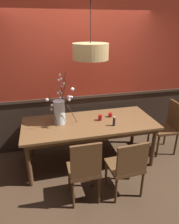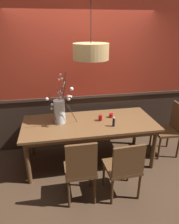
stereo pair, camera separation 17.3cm
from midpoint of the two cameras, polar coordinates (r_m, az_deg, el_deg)
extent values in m
plane|color=#422D1E|center=(3.80, 1.34, -13.38)|extent=(24.00, 24.00, 0.00)
cube|color=#2D2119|center=(4.13, -0.56, -2.27)|extent=(4.96, 0.12, 0.98)
cube|color=#3E2E24|center=(3.93, -0.56, 4.43)|extent=(4.96, 0.14, 0.05)
cube|color=maroon|center=(3.75, -0.64, 17.48)|extent=(4.96, 0.12, 1.82)
cube|color=brown|center=(3.41, 1.46, -3.13)|extent=(2.20, 0.96, 0.04)
cube|color=brown|center=(3.43, 1.45, -4.01)|extent=(2.09, 0.85, 0.08)
cylinder|color=brown|center=(3.23, -15.40, -13.67)|extent=(0.07, 0.07, 0.73)
cylinder|color=brown|center=(3.61, 18.85, -9.85)|extent=(0.07, 0.07, 0.73)
cylinder|color=brown|center=(3.89, -14.68, -6.87)|extent=(0.07, 0.07, 0.73)
cylinder|color=brown|center=(4.21, 13.88, -4.35)|extent=(0.07, 0.07, 0.73)
cube|color=brown|center=(4.25, -5.36, -2.21)|extent=(0.44, 0.45, 0.04)
cube|color=brown|center=(4.32, -5.63, 2.10)|extent=(0.40, 0.05, 0.49)
cylinder|color=#492F1A|center=(4.20, -2.66, -6.06)|extent=(0.04, 0.04, 0.43)
cylinder|color=#492F1A|center=(4.19, -7.56, -6.34)|extent=(0.04, 0.04, 0.43)
cylinder|color=#492F1A|center=(4.52, -3.11, -3.82)|extent=(0.04, 0.04, 0.43)
cylinder|color=#492F1A|center=(4.51, -7.65, -4.08)|extent=(0.04, 0.04, 0.43)
cube|color=brown|center=(2.85, -0.91, -15.83)|extent=(0.41, 0.39, 0.04)
cube|color=brown|center=(2.55, -0.26, -13.67)|extent=(0.39, 0.04, 0.48)
cylinder|color=#492F1A|center=(3.11, -4.75, -17.79)|extent=(0.04, 0.04, 0.44)
cylinder|color=#492F1A|center=(3.16, 1.86, -17.07)|extent=(0.04, 0.04, 0.44)
cylinder|color=#492F1A|center=(2.87, -3.97, -22.02)|extent=(0.04, 0.04, 0.44)
cylinder|color=#492F1A|center=(2.92, 3.34, -21.14)|extent=(0.04, 0.04, 0.44)
cube|color=brown|center=(4.05, 21.71, -5.05)|extent=(0.44, 0.45, 0.04)
cube|color=brown|center=(4.03, 24.66, -1.36)|extent=(0.05, 0.41, 0.50)
cylinder|color=#492F1A|center=(3.94, 20.13, -9.65)|extent=(0.04, 0.04, 0.44)
cylinder|color=#492F1A|center=(4.22, 17.88, -7.04)|extent=(0.04, 0.04, 0.44)
cylinder|color=#492F1A|center=(4.12, 24.68, -8.95)|extent=(0.04, 0.04, 0.44)
cylinder|color=#492F1A|center=(4.38, 22.21, -6.52)|extent=(0.04, 0.04, 0.44)
cube|color=brown|center=(4.34, 3.50, -1.62)|extent=(0.43, 0.40, 0.04)
cube|color=brown|center=(4.41, 3.14, 2.04)|extent=(0.39, 0.05, 0.42)
cylinder|color=#492F1A|center=(4.34, 6.15, -5.18)|extent=(0.04, 0.04, 0.43)
cylinder|color=#492F1A|center=(4.27, 1.52, -5.52)|extent=(0.04, 0.04, 0.43)
cylinder|color=#492F1A|center=(4.62, 5.20, -3.30)|extent=(0.04, 0.04, 0.43)
cylinder|color=#492F1A|center=(4.56, 0.85, -3.59)|extent=(0.04, 0.04, 0.43)
cube|color=brown|center=(2.98, 10.72, -14.89)|extent=(0.48, 0.45, 0.04)
cube|color=brown|center=(2.70, 12.79, -13.28)|extent=(0.43, 0.06, 0.43)
cylinder|color=#492F1A|center=(3.20, 5.64, -16.86)|extent=(0.04, 0.04, 0.42)
cylinder|color=#492F1A|center=(3.33, 12.33, -15.54)|extent=(0.04, 0.04, 0.42)
cylinder|color=#492F1A|center=(2.94, 8.13, -21.28)|extent=(0.04, 0.04, 0.42)
cylinder|color=#492F1A|center=(3.08, 15.40, -19.56)|extent=(0.04, 0.04, 0.42)
cylinder|color=silver|center=(3.33, -6.93, 0.09)|extent=(0.18, 0.18, 0.39)
cylinder|color=silver|center=(3.39, -6.81, -2.21)|extent=(0.16, 0.16, 0.09)
cylinder|color=#472D23|center=(3.30, -8.64, 0.65)|extent=(0.10, 0.21, 0.48)
sphere|color=white|center=(3.29, -9.08, 0.94)|extent=(0.04, 0.04, 0.04)
sphere|color=white|center=(3.17, -10.25, 3.62)|extent=(0.05, 0.05, 0.05)
sphere|color=white|center=(3.23, -8.97, 2.06)|extent=(0.04, 0.04, 0.04)
cylinder|color=#472D23|center=(3.37, -6.04, 3.36)|extent=(0.15, 0.06, 0.71)
sphere|color=white|center=(3.33, -5.98, 7.17)|extent=(0.04, 0.04, 0.04)
sphere|color=white|center=(3.35, -5.55, 7.85)|extent=(0.03, 0.03, 0.03)
sphere|color=white|center=(3.36, -6.30, 9.23)|extent=(0.05, 0.05, 0.05)
sphere|color=white|center=(3.36, -5.62, 8.07)|extent=(0.05, 0.05, 0.05)
sphere|color=white|center=(3.36, -6.61, 5.77)|extent=(0.04, 0.04, 0.04)
cylinder|color=#472D23|center=(3.37, -6.22, 2.97)|extent=(0.15, 0.09, 0.66)
sphere|color=white|center=(3.38, -6.72, 4.66)|extent=(0.04, 0.04, 0.04)
sphere|color=white|center=(3.34, -6.38, 5.34)|extent=(0.04, 0.04, 0.04)
sphere|color=white|center=(3.38, -6.13, 3.46)|extent=(0.03, 0.03, 0.03)
cylinder|color=#472D23|center=(3.32, -6.80, 4.18)|extent=(0.24, 0.11, 0.83)
sphere|color=white|center=(3.32, -7.02, 8.95)|extent=(0.04, 0.04, 0.04)
sphere|color=white|center=(3.30, -6.60, 10.40)|extent=(0.03, 0.03, 0.03)
sphere|color=white|center=(3.32, -7.15, 5.41)|extent=(0.04, 0.04, 0.04)
sphere|color=white|center=(3.29, -6.62, 4.10)|extent=(0.04, 0.04, 0.04)
cylinder|color=#472D23|center=(3.16, -4.74, 2.01)|extent=(0.33, 0.22, 0.70)
sphere|color=white|center=(3.11, -4.30, 3.66)|extent=(0.05, 0.05, 0.05)
sphere|color=white|center=(3.12, -4.27, 3.53)|extent=(0.05, 0.05, 0.05)
sphere|color=white|center=(3.01, -3.59, 4.27)|extent=(0.04, 0.04, 0.04)
sphere|color=white|center=(3.04, -4.36, 4.32)|extent=(0.06, 0.06, 0.06)
sphere|color=white|center=(2.98, -3.35, 6.45)|extent=(0.05, 0.05, 0.05)
cylinder|color=#9E0F14|center=(3.59, 7.42, -0.98)|extent=(0.07, 0.07, 0.07)
torus|color=red|center=(3.57, 7.45, -0.51)|extent=(0.07, 0.07, 0.01)
cylinder|color=silver|center=(3.59, 7.42, -1.13)|extent=(0.05, 0.05, 0.04)
cylinder|color=#9E0F14|center=(3.44, 4.50, -1.68)|extent=(0.06, 0.06, 0.10)
torus|color=red|center=(3.42, 4.52, -1.00)|extent=(0.07, 0.07, 0.01)
cylinder|color=silver|center=(3.45, 4.49, -1.90)|extent=(0.05, 0.05, 0.05)
cylinder|color=black|center=(3.26, 8.30, -2.91)|extent=(0.04, 0.04, 0.14)
cylinder|color=beige|center=(3.23, 8.37, -1.67)|extent=(0.03, 0.03, 0.02)
cylinder|color=tan|center=(3.16, 2.02, 16.55)|extent=(0.54, 0.54, 0.24)
sphere|color=#F9EAB7|center=(3.16, 2.01, 15.91)|extent=(0.14, 0.14, 0.14)
cylinder|color=black|center=(3.14, 2.17, 25.85)|extent=(0.01, 0.01, 0.78)
camera|label=1|loc=(0.09, -88.51, 0.63)|focal=32.67mm
camera|label=2|loc=(0.09, 91.49, -0.63)|focal=32.67mm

